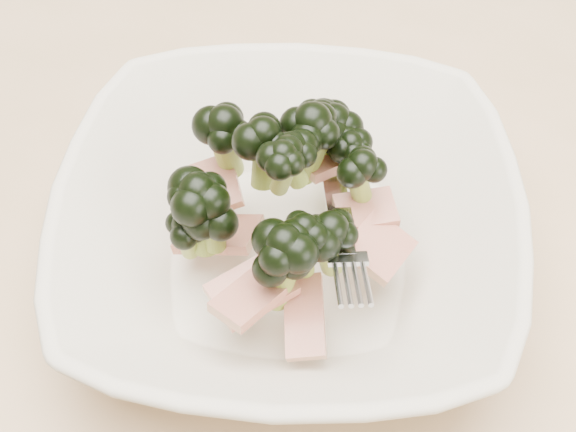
% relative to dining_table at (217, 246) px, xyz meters
% --- Properties ---
extents(dining_table, '(1.20, 0.80, 0.75)m').
position_rel_dining_table_xyz_m(dining_table, '(0.00, 0.00, 0.00)').
color(dining_table, tan).
rests_on(dining_table, ground).
extents(broccoli_dish, '(0.38, 0.38, 0.12)m').
position_rel_dining_table_xyz_m(broccoli_dish, '(0.09, -0.05, 0.14)').
color(broccoli_dish, beige).
rests_on(broccoli_dish, dining_table).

